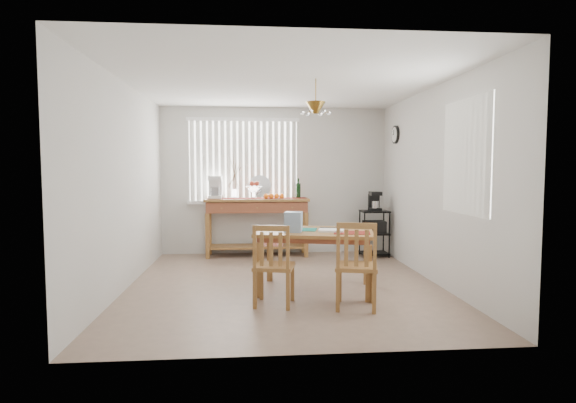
{
  "coord_description": "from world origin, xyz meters",
  "views": [
    {
      "loc": [
        -0.43,
        -5.78,
        1.51
      ],
      "look_at": [
        0.1,
        0.55,
        1.05
      ],
      "focal_mm": 28.0,
      "sensor_mm": 36.0,
      "label": 1
    }
  ],
  "objects": [
    {
      "name": "sideboard",
      "position": [
        -0.31,
        1.98,
        0.75
      ],
      "size": [
        1.78,
        0.5,
        1.0
      ],
      "color": "olive",
      "rests_on": "ground"
    },
    {
      "name": "chair_right",
      "position": [
        0.7,
        -1.09,
        0.47
      ],
      "size": [
        0.54,
        0.54,
        0.96
      ],
      "color": "olive",
      "rests_on": "ground"
    },
    {
      "name": "table_items",
      "position": [
        0.2,
        -0.41,
        0.84
      ],
      "size": [
        1.07,
        0.73,
        0.24
      ],
      "color": "#136C5F",
      "rests_on": "dining_table"
    },
    {
      "name": "chair_left",
      "position": [
        -0.18,
        -0.91,
        0.45
      ],
      "size": [
        0.51,
        0.51,
        0.91
      ],
      "color": "olive",
      "rests_on": "ground"
    },
    {
      "name": "ground",
      "position": [
        0.0,
        0.0,
        -0.01
      ],
      "size": [
        4.0,
        4.5,
        0.01
      ],
      "primitive_type": "cube",
      "color": "gray"
    },
    {
      "name": "room_shell",
      "position": [
        0.0,
        0.02,
        1.69
      ],
      "size": [
        4.2,
        4.7,
        2.7
      ],
      "color": "silver",
      "rests_on": "ground"
    },
    {
      "name": "dining_table",
      "position": [
        0.36,
        -0.33,
        0.67
      ],
      "size": [
        1.57,
        1.19,
        0.75
      ],
      "color": "olive",
      "rests_on": "ground"
    },
    {
      "name": "wire_cart",
      "position": [
        1.7,
        1.77,
        0.48
      ],
      "size": [
        0.47,
        0.38,
        0.8
      ],
      "color": "black",
      "rests_on": "ground"
    },
    {
      "name": "cart_items",
      "position": [
        1.7,
        1.77,
        0.95
      ],
      "size": [
        0.19,
        0.23,
        0.33
      ],
      "color": "black",
      "rests_on": "wire_cart"
    },
    {
      "name": "sideboard_items",
      "position": [
        -0.6,
        2.0,
        1.16
      ],
      "size": [
        1.69,
        0.43,
        0.77
      ],
      "color": "maroon",
      "rests_on": "sideboard"
    }
  ]
}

